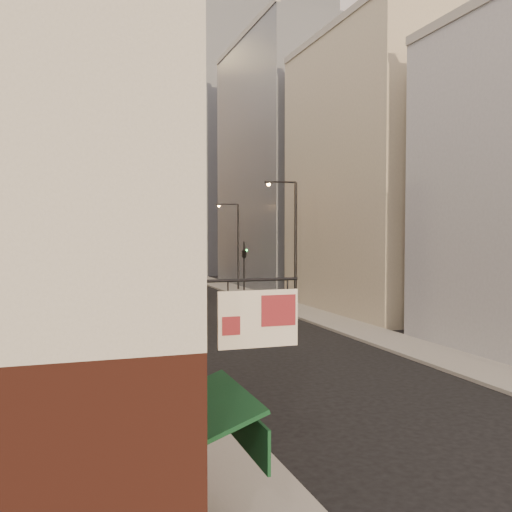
# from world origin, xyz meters

# --- Properties ---
(sidewalk_left) EXTENTS (3.00, 140.00, 0.15)m
(sidewalk_left) POSITION_xyz_m (-6.50, 55.00, 0.07)
(sidewalk_left) COLOR gray
(sidewalk_left) RESTS_ON ground
(sidewalk_right) EXTENTS (3.00, 140.00, 0.15)m
(sidewalk_right) POSITION_xyz_m (6.50, 55.00, 0.07)
(sidewalk_right) COLOR gray
(sidewalk_right) RESTS_ON ground
(near_building_left) EXTENTS (8.30, 23.04, 12.30)m
(near_building_left) POSITION_xyz_m (-10.99, 9.00, 6.02)
(near_building_left) COLOR #502219
(near_building_left) RESTS_ON ground
(left_bldg_beige) EXTENTS (8.00, 12.00, 16.00)m
(left_bldg_beige) POSITION_xyz_m (-12.00, 26.00, 8.00)
(left_bldg_beige) COLOR tan
(left_bldg_beige) RESTS_ON ground
(left_bldg_grey) EXTENTS (8.00, 16.00, 20.00)m
(left_bldg_grey) POSITION_xyz_m (-12.00, 42.00, 10.00)
(left_bldg_grey) COLOR #9A9A9F
(left_bldg_grey) RESTS_ON ground
(left_bldg_tan) EXTENTS (8.00, 18.00, 17.00)m
(left_bldg_tan) POSITION_xyz_m (-12.00, 60.00, 8.50)
(left_bldg_tan) COLOR #8F7053
(left_bldg_tan) RESTS_ON ground
(left_bldg_wingrid) EXTENTS (8.00, 20.00, 24.00)m
(left_bldg_wingrid) POSITION_xyz_m (-12.00, 80.00, 12.00)
(left_bldg_wingrid) COLOR gray
(left_bldg_wingrid) RESTS_ON ground
(right_bldg_beige) EXTENTS (8.00, 16.00, 20.00)m
(right_bldg_beige) POSITION_xyz_m (12.00, 30.00, 10.00)
(right_bldg_beige) COLOR tan
(right_bldg_beige) RESTS_ON ground
(right_bldg_wingrid) EXTENTS (8.00, 20.00, 26.00)m
(right_bldg_wingrid) POSITION_xyz_m (12.00, 50.00, 13.00)
(right_bldg_wingrid) COLOR gray
(right_bldg_wingrid) RESTS_ON ground
(highrise) EXTENTS (21.00, 23.00, 51.20)m
(highrise) POSITION_xyz_m (18.00, 78.00, 25.66)
(highrise) COLOR gray
(highrise) RESTS_ON ground
(clock_tower) EXTENTS (14.00, 14.00, 44.90)m
(clock_tower) POSITION_xyz_m (-1.00, 92.00, 17.63)
(clock_tower) COLOR #8F7053
(clock_tower) RESTS_ON ground
(white_tower) EXTENTS (8.00, 8.00, 41.50)m
(white_tower) POSITION_xyz_m (10.00, 78.00, 18.61)
(white_tower) COLOR silver
(white_tower) RESTS_ON ground
(streetlamp_mid) EXTENTS (2.52, 0.27, 9.59)m
(streetlamp_mid) POSITION_xyz_m (6.14, 31.77, 5.48)
(streetlamp_mid) COLOR black
(streetlamp_mid) RESTS_ON ground
(streetlamp_far) EXTENTS (2.22, 0.86, 8.75)m
(streetlamp_far) POSITION_xyz_m (6.60, 47.69, 5.00)
(streetlamp_far) COLOR black
(streetlamp_far) RESTS_ON ground
(traffic_light_left) EXTENTS (0.56, 0.46, 5.00)m
(traffic_light_left) POSITION_xyz_m (-6.67, 44.23, 3.39)
(traffic_light_left) COLOR black
(traffic_light_left) RESTS_ON ground
(traffic_light_right) EXTENTS (0.65, 0.65, 5.00)m
(traffic_light_right) POSITION_xyz_m (5.93, 42.89, 3.91)
(traffic_light_right) COLOR black
(traffic_light_right) RESTS_ON ground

